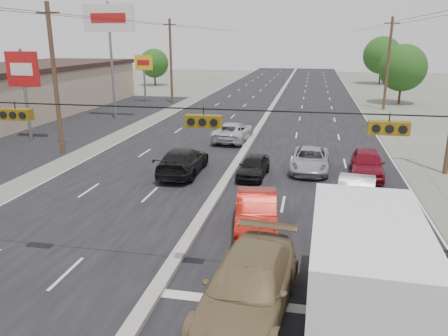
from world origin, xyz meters
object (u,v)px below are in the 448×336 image
at_px(utility_pole_left_b, 55,79).
at_px(pole_sign_far, 144,67).
at_px(queue_car_b, 355,196).
at_px(oncoming_near, 183,161).
at_px(queue_car_e, 367,164).
at_px(utility_pole_left_c, 171,61).
at_px(red_sedan, 256,212).
at_px(tree_left_far, 154,63).
at_px(tree_right_far, 382,55).
at_px(queue_car_a, 253,167).
at_px(box_truck, 362,276).
at_px(utility_pole_right_c, 388,63).
at_px(tan_sedan, 249,287).
at_px(oncoming_far, 233,132).
at_px(tree_right_mid, 403,68).
at_px(pole_sign_billboard, 109,26).
at_px(queue_car_c, 310,160).
at_px(pole_sign_mid, 23,74).

xyz_separation_m(utility_pole_left_b, pole_sign_far, (-3.50, 25.00, -0.70)).
height_order(queue_car_b, oncoming_near, oncoming_near).
bearing_deg(queue_car_e, utility_pole_left_c, 131.29).
bearing_deg(red_sedan, queue_car_b, 27.17).
distance_m(tree_left_far, tree_right_far, 39.31).
bearing_deg(tree_right_far, queue_car_a, -104.14).
bearing_deg(pole_sign_far, utility_pole_left_c, 0.00).
relative_size(box_truck, queue_car_a, 1.95).
bearing_deg(utility_pole_right_c, queue_car_b, -100.19).
bearing_deg(tan_sedan, tree_right_far, 84.65).
relative_size(pole_sign_far, oncoming_far, 1.14).
distance_m(tree_right_mid, queue_car_b, 38.34).
bearing_deg(utility_pole_left_c, tree_left_far, 115.41).
height_order(tree_left_far, red_sedan, tree_left_far).
bearing_deg(pole_sign_billboard, tree_left_far, 103.19).
xyz_separation_m(red_sedan, queue_car_e, (5.34, 8.62, -0.00)).
distance_m(utility_pole_left_b, tree_left_far, 46.01).
bearing_deg(tree_right_mid, oncoming_near, -118.21).
height_order(utility_pole_right_c, queue_car_b, utility_pole_right_c).
height_order(utility_pole_left_c, red_sedan, utility_pole_left_c).
relative_size(utility_pole_left_c, utility_pole_right_c, 1.00).
relative_size(tree_right_mid, queue_car_c, 1.48).
distance_m(pole_sign_mid, queue_car_a, 19.85).
xyz_separation_m(queue_car_a, queue_car_b, (5.30, -4.30, 0.14)).
xyz_separation_m(utility_pole_right_c, tree_right_mid, (2.50, 5.00, -0.77)).
relative_size(queue_car_a, queue_car_b, 0.80).
bearing_deg(queue_car_c, pole_sign_mid, 171.13).
xyz_separation_m(tree_right_far, queue_car_c, (-11.41, -56.02, -4.28)).
distance_m(tree_right_mid, queue_car_e, 32.53).
xyz_separation_m(red_sedan, oncoming_near, (-5.25, 7.03, 0.00)).
xyz_separation_m(tree_right_far, red_sedan, (-13.52, -65.15, -4.18)).
xyz_separation_m(tree_left_far, tree_right_far, (38.00, 10.00, 1.24)).
height_order(utility_pole_left_c, pole_sign_mid, utility_pole_left_c).
relative_size(tan_sedan, queue_car_c, 1.21).
bearing_deg(utility_pole_left_c, oncoming_far, -59.73).
height_order(utility_pole_left_c, oncoming_near, utility_pole_left_c).
height_order(utility_pole_left_c, pole_sign_billboard, pole_sign_billboard).
height_order(queue_car_c, oncoming_far, oncoming_far).
bearing_deg(oncoming_near, queue_car_b, 155.81).
bearing_deg(tree_right_mid, utility_pole_left_b, -132.51).
bearing_deg(utility_pole_left_b, oncoming_far, 28.33).
bearing_deg(tree_right_far, oncoming_near, -107.90).
xyz_separation_m(tree_left_far, red_sedan, (24.48, -55.15, -2.94)).
distance_m(tree_right_far, oncoming_far, 52.18).
bearing_deg(queue_car_b, utility_pole_left_b, 166.79).
distance_m(tree_right_mid, tree_right_far, 25.03).
height_order(utility_pole_left_c, queue_car_a, utility_pole_left_c).
bearing_deg(tree_left_far, pole_sign_billboard, -76.81).
bearing_deg(tan_sedan, utility_pole_left_b, 139.24).
xyz_separation_m(tree_right_far, box_truck, (-10.01, -71.51, -3.08)).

